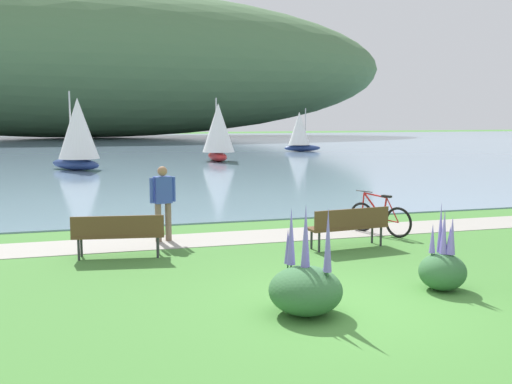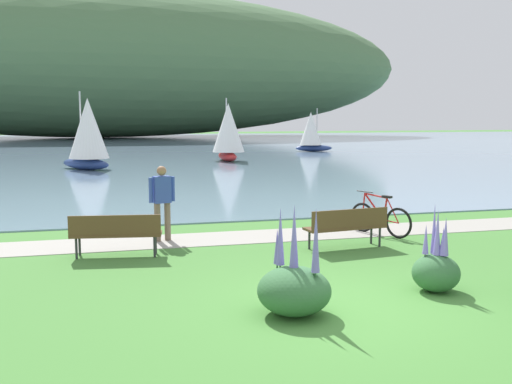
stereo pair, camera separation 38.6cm
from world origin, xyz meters
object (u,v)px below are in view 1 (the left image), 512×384
Objects in this scene: bicycle_leaning_near_bench at (380,218)px; sailboat_toward_hillside at (218,132)px; sailboat_nearest_to_shore at (78,133)px; person_at_shoreline at (163,199)px; park_bench_further_along at (118,232)px; sailboat_mid_bay at (300,131)px; park_bench_near_camera at (349,224)px.

bicycle_leaning_near_bench is 0.41× the size of sailboat_toward_hillside.
person_at_shoreline is at bearing -83.72° from sailboat_nearest_to_shore.
park_bench_further_along is 36.38m from sailboat_mid_bay.
sailboat_toward_hillside is at bearing 87.17° from bicycle_leaning_near_bench.
sailboat_toward_hillside is (6.23, 22.67, 0.91)m from person_at_shoreline.
person_at_shoreline is at bearing 154.58° from park_bench_near_camera.
bicycle_leaning_near_bench is 20.60m from sailboat_nearest_to_shore.
sailboat_nearest_to_shore is 21.14m from sailboat_mid_bay.
bicycle_leaning_near_bench is 0.94× the size of person_at_shoreline.
park_bench_near_camera is 34.99m from sailboat_mid_bay.
person_at_shoreline is 18.80m from sailboat_nearest_to_shore.
person_at_shoreline is at bearing -115.25° from sailboat_mid_bay.
park_bench_near_camera is 4.16m from person_at_shoreline.
sailboat_nearest_to_shore is 9.20m from sailboat_toward_hillside.
person_at_shoreline is 34.73m from sailboat_mid_bay.
sailboat_toward_hillside is (2.50, 24.44, 1.37)m from park_bench_near_camera.
sailboat_mid_bay reaches higher than park_bench_near_camera.
park_bench_further_along is 0.47× the size of sailboat_toward_hillside.
bicycle_leaning_near_bench is at bearing -106.91° from sailboat_mid_bay.
park_bench_near_camera is 1.08× the size of person_at_shoreline.
sailboat_toward_hillside reaches higher than park_bench_near_camera.
park_bench_near_camera is 0.54× the size of sailboat_mid_bay.
park_bench_near_camera is 0.47× the size of sailboat_toward_hillside.
sailboat_toward_hillside is (8.28, 4.01, -0.07)m from sailboat_nearest_to_shore.
bicycle_leaning_near_bench is at bearing -92.83° from sailboat_toward_hillside.
sailboat_nearest_to_shore is at bearing 96.28° from person_at_shoreline.
bicycle_leaning_near_bench is at bearing 6.67° from park_bench_further_along.
park_bench_near_camera is 1.15× the size of bicycle_leaning_near_bench.
sailboat_nearest_to_shore is 1.04× the size of sailboat_toward_hillside.
bicycle_leaning_near_bench is at bearing 40.99° from park_bench_near_camera.
sailboat_mid_bay is at bearing 64.14° from park_bench_further_along.
sailboat_toward_hillside is (1.15, 23.27, 1.49)m from bicycle_leaning_near_bench.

